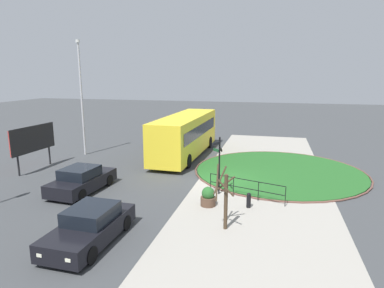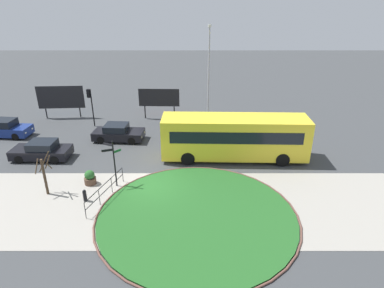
# 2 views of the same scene
# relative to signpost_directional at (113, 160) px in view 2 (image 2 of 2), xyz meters

# --- Properties ---
(ground) EXTENTS (120.00, 120.00, 0.00)m
(ground) POSITION_rel_signpost_directional_xyz_m (2.33, -0.05, -1.90)
(ground) COLOR #3D3F42
(sidewalk_paving) EXTENTS (32.00, 7.68, 0.02)m
(sidewalk_paving) POSITION_rel_signpost_directional_xyz_m (2.33, -2.21, -1.89)
(sidewalk_paving) COLOR #9E998E
(sidewalk_paving) RESTS_ON ground
(grass_island) EXTENTS (11.06, 11.06, 0.10)m
(grass_island) POSITION_rel_signpost_directional_xyz_m (5.23, -3.25, -1.85)
(grass_island) COLOR #235B23
(grass_island) RESTS_ON ground
(grass_kerb_ring) EXTENTS (11.37, 11.37, 0.11)m
(grass_kerb_ring) POSITION_rel_signpost_directional_xyz_m (5.23, -3.25, -1.85)
(grass_kerb_ring) COLOR brown
(grass_kerb_ring) RESTS_ON ground
(signpost_directional) EXTENTS (1.06, 0.65, 3.21)m
(signpost_directional) POSITION_rel_signpost_directional_xyz_m (0.00, 0.00, 0.00)
(signpost_directional) COLOR black
(signpost_directional) RESTS_ON ground
(bollard_foreground) EXTENTS (0.22, 0.22, 0.78)m
(bollard_foreground) POSITION_rel_signpost_directional_xyz_m (-1.48, -1.76, -1.50)
(bollard_foreground) COLOR black
(bollard_foreground) RESTS_ON ground
(railing_grass_edge) EXTENTS (1.32, 4.06, 1.06)m
(railing_grass_edge) POSITION_rel_signpost_directional_xyz_m (-0.27, -1.50, -1.21)
(railing_grass_edge) COLOR black
(railing_grass_edge) RESTS_ON ground
(bus_yellow) EXTENTS (10.80, 2.90, 3.25)m
(bus_yellow) POSITION_rel_signpost_directional_xyz_m (8.11, 4.06, -0.15)
(bus_yellow) COLOR yellow
(bus_yellow) RESTS_ON ground
(car_near_lane) EXTENTS (4.35, 1.99, 1.41)m
(car_near_lane) POSITION_rel_signpost_directional_xyz_m (-6.42, 3.98, -1.25)
(car_near_lane) COLOR black
(car_near_lane) RESTS_ON ground
(car_far_lane) EXTENTS (4.39, 2.14, 1.54)m
(car_far_lane) POSITION_rel_signpost_directional_xyz_m (-11.46, 8.41, -1.19)
(car_far_lane) COLOR navy
(car_far_lane) RESTS_ON ground
(car_trailing) EXTENTS (4.35, 2.19, 1.42)m
(car_trailing) POSITION_rel_signpost_directional_xyz_m (-1.36, 7.53, -1.25)
(car_trailing) COLOR black
(car_trailing) RESTS_ON ground
(traffic_light_near) EXTENTS (0.48, 0.31, 3.58)m
(traffic_light_near) POSITION_rel_signpost_directional_xyz_m (-4.49, 10.90, 0.73)
(traffic_light_near) COLOR black
(traffic_light_near) RESTS_ON ground
(lamppost_tall) EXTENTS (0.32, 0.32, 9.07)m
(lamppost_tall) POSITION_rel_signpost_directional_xyz_m (6.50, 12.18, 2.93)
(lamppost_tall) COLOR #B7B7BC
(lamppost_tall) RESTS_ON ground
(billboard_left) EXTENTS (4.04, 0.28, 3.07)m
(billboard_left) POSITION_rel_signpost_directional_xyz_m (1.68, 13.05, 0.22)
(billboard_left) COLOR black
(billboard_left) RESTS_ON ground
(billboard_right) EXTENTS (4.58, 0.46, 3.29)m
(billboard_right) POSITION_rel_signpost_directional_xyz_m (-8.15, 13.30, 0.21)
(billboard_right) COLOR black
(billboard_right) RESTS_ON ground
(planter_near_signpost) EXTENTS (0.76, 0.76, 0.99)m
(planter_near_signpost) POSITION_rel_signpost_directional_xyz_m (-1.73, 0.23, -1.45)
(planter_near_signpost) COLOR brown
(planter_near_signpost) RESTS_ON ground
(street_tree_bare) EXTENTS (0.99, 0.93, 2.77)m
(street_tree_bare) POSITION_rel_signpost_directional_xyz_m (-4.03, -0.92, -0.46)
(street_tree_bare) COLOR #423323
(street_tree_bare) RESTS_ON ground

